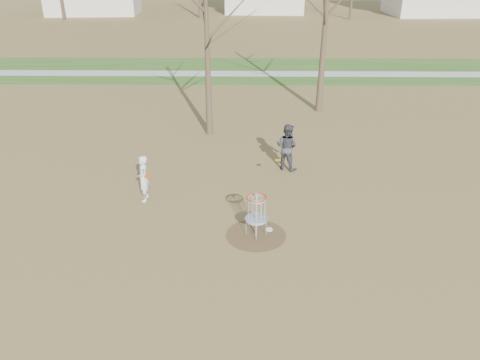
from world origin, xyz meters
name	(u,v)px	position (x,y,z in m)	size (l,w,h in m)	color
ground	(256,235)	(0.00, 0.00, 0.00)	(160.00, 160.00, 0.00)	brown
green_band	(251,70)	(0.00, 21.00, 0.01)	(160.00, 8.00, 0.01)	#2D5119
footpath	(251,74)	(0.00, 20.00, 0.01)	(160.00, 1.50, 0.01)	#9E9E99
dirt_circle	(256,235)	(0.00, 0.00, 0.01)	(1.80, 1.80, 0.01)	#47331E
player_standing	(143,179)	(-3.74, 2.14, 0.81)	(0.59, 0.39, 1.61)	silver
player_throwing	(287,147)	(1.24, 4.74, 0.91)	(0.89, 0.69, 1.83)	#39393F
disc_grounded	(269,229)	(0.41, 0.30, 0.02)	(0.22, 0.22, 0.02)	white
discs_in_play	(218,167)	(-1.26, 2.53, 1.06)	(4.55, 1.41, 0.11)	orange
disc_golf_basket	(256,209)	(0.00, 0.00, 0.91)	(0.64, 0.64, 1.35)	#9EA3AD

